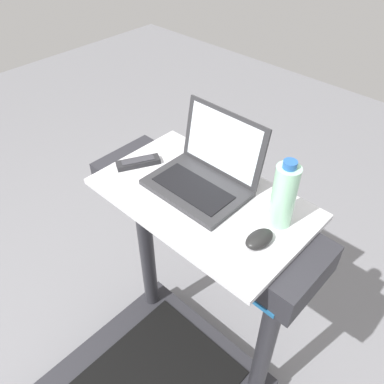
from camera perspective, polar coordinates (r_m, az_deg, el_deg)
desk_board at (r=1.33m, az=1.48°, el=-0.92°), size 0.73×0.44×0.02m
laptop at (r=1.34m, az=1.87°, el=2.76°), size 0.33×0.27×0.24m
computer_mouse at (r=1.18m, az=9.70°, el=-6.67°), size 0.07×0.11×0.03m
water_bottle at (r=1.19m, az=13.12°, el=-0.47°), size 0.07×0.07×0.23m
tv_remote at (r=1.47m, az=-7.77°, el=4.27°), size 0.11×0.16×0.02m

